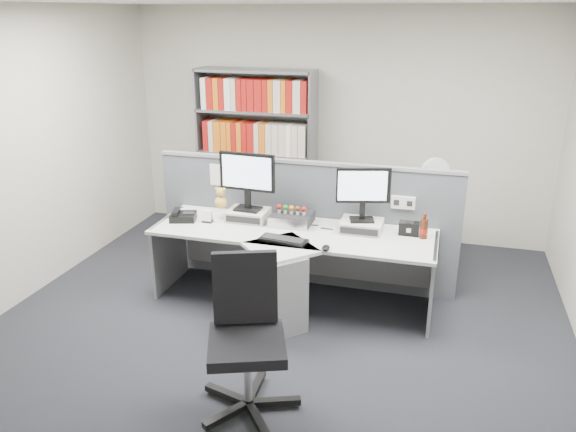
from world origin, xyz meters
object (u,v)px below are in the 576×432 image
(mouse, at_px, (326,248))
(desk_calendar, at_px, (207,217))
(desktop_pc, at_px, (292,218))
(office_chair, at_px, (246,331))
(speaker, at_px, (409,228))
(desk_fan, at_px, (435,175))
(monitor_left, at_px, (247,176))
(monitor_right, at_px, (363,190))
(desk_phone, at_px, (183,216))
(filing_cabinet, at_px, (429,235))
(shelving_unit, at_px, (257,156))
(cola_bottle, at_px, (424,229))
(keyboard, at_px, (284,240))
(desk, at_px, (286,266))

(mouse, height_order, desk_calendar, desk_calendar)
(mouse, bearing_deg, desktop_pc, 129.43)
(desk_calendar, xyz_separation_m, office_chair, (0.94, -1.53, -0.20))
(mouse, xyz_separation_m, speaker, (0.65, 0.55, 0.04))
(desktop_pc, relative_size, desk_fan, 0.75)
(desk_fan, bearing_deg, monitor_left, -149.04)
(mouse, distance_m, desk_calendar, 1.28)
(monitor_right, height_order, desk_calendar, monitor_right)
(mouse, relative_size, desk_calendar, 0.91)
(desk_phone, bearing_deg, filing_cabinet, 27.45)
(speaker, distance_m, filing_cabinet, 1.09)
(speaker, xyz_separation_m, shelving_unit, (-1.93, 1.44, 0.20))
(office_chair, bearing_deg, filing_cabinet, 67.85)
(mouse, bearing_deg, desk_phone, 166.89)
(cola_bottle, relative_size, filing_cabinet, 0.34)
(filing_cabinet, bearing_deg, cola_bottle, -92.06)
(monitor_left, relative_size, keyboard, 1.27)
(desk_phone, xyz_separation_m, cola_bottle, (2.26, 0.15, 0.05))
(monitor_left, bearing_deg, monitor_right, -0.01)
(desktop_pc, height_order, speaker, speaker)
(monitor_right, relative_size, desk_fan, 0.97)
(desk_phone, xyz_separation_m, filing_cabinet, (2.30, 1.19, -0.41))
(office_chair, bearing_deg, monitor_left, 109.04)
(desk, bearing_deg, keyboard, -102.47)
(desktop_pc, height_order, mouse, desktop_pc)
(desk_calendar, bearing_deg, keyboard, -17.57)
(desktop_pc, bearing_deg, monitor_right, -1.58)
(monitor_left, height_order, desk_phone, monitor_left)
(desk, height_order, mouse, mouse)
(desk_calendar, bearing_deg, monitor_right, 6.67)
(desk_phone, relative_size, filing_cabinet, 0.41)
(filing_cabinet, xyz_separation_m, desk_fan, (0.00, -0.00, 0.67))
(speaker, bearing_deg, cola_bottle, -20.65)
(filing_cabinet, relative_size, office_chair, 0.65)
(mouse, bearing_deg, desk_calendar, 163.90)
(office_chair, bearing_deg, cola_bottle, 57.47)
(monitor_right, bearing_deg, mouse, -112.68)
(monitor_left, height_order, office_chair, monitor_left)
(shelving_unit, distance_m, filing_cabinet, 2.24)
(desk, distance_m, desktop_pc, 0.51)
(monitor_right, distance_m, desk_calendar, 1.50)
(cola_bottle, relative_size, office_chair, 0.22)
(monitor_right, distance_m, mouse, 0.68)
(monitor_left, relative_size, filing_cabinet, 0.80)
(speaker, bearing_deg, shelving_unit, 143.29)
(monitor_left, distance_m, cola_bottle, 1.69)
(speaker, relative_size, desk_fan, 0.35)
(mouse, xyz_separation_m, filing_cabinet, (0.81, 1.54, -0.39))
(desk, height_order, desktop_pc, desktop_pc)
(desk_calendar, height_order, filing_cabinet, desk_calendar)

